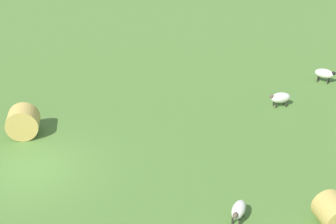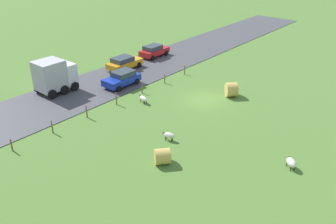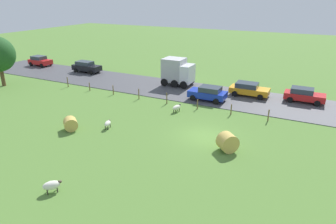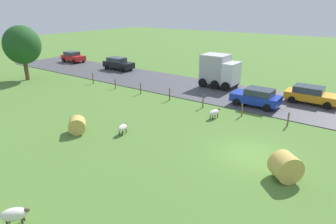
{
  "view_description": "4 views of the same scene",
  "coord_description": "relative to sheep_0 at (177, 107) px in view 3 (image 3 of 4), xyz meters",
  "views": [
    {
      "loc": [
        9.46,
        14.08,
        11.08
      ],
      "look_at": [
        -5.43,
        2.86,
        1.31
      ],
      "focal_mm": 50.87,
      "sensor_mm": 36.0,
      "label": 1
    },
    {
      "loc": [
        -18.27,
        27.16,
        15.06
      ],
      "look_at": [
        -0.44,
        6.06,
        1.09
      ],
      "focal_mm": 38.34,
      "sensor_mm": 36.0,
      "label": 2
    },
    {
      "loc": [
        -21.85,
        -7.5,
        11.2
      ],
      "look_at": [
        0.34,
        3.56,
        1.44
      ],
      "focal_mm": 32.06,
      "sensor_mm": 36.0,
      "label": 3
    },
    {
      "loc": [
        -15.6,
        -5.12,
        8.43
      ],
      "look_at": [
        -0.01,
        6.02,
        1.4
      ],
      "focal_mm": 31.08,
      "sensor_mm": 36.0,
      "label": 4
    }
  ],
  "objects": [
    {
      "name": "fence_post_0",
      "position": [
        1.7,
        -8.77,
        0.11
      ],
      "size": [
        0.12,
        0.12,
        1.16
      ],
      "primitive_type": "cylinder",
      "color": "brown",
      "rests_on": "ground_plane"
    },
    {
      "name": "car_1",
      "position": [
        4.76,
        -1.68,
        0.41
      ],
      "size": [
        2.17,
        4.16,
        1.59
      ],
      "color": "#1933B2",
      "rests_on": "road_strip"
    },
    {
      "name": "car_0",
      "position": [
        8.82,
        19.31,
        0.44
      ],
      "size": [
        2.01,
        4.49,
        1.66
      ],
      "color": "black",
      "rests_on": "road_strip"
    },
    {
      "name": "car_3",
      "position": [
        8.37,
        -5.42,
        0.39
      ],
      "size": [
        2.19,
        4.46,
        1.54
      ],
      "color": "orange",
      "rests_on": "road_strip"
    },
    {
      "name": "car_2",
      "position": [
        8.88,
        -11.35,
        0.4
      ],
      "size": [
        2.07,
        4.22,
        1.56
      ],
      "color": "red",
      "rests_on": "road_strip"
    },
    {
      "name": "fence_post_2",
      "position": [
        1.7,
        -1.61,
        0.05
      ],
      "size": [
        0.12,
        0.12,
        1.04
      ],
      "primitive_type": "cylinder",
      "color": "brown",
      "rests_on": "ground_plane"
    },
    {
      "name": "hay_bale_0",
      "position": [
        -5.71,
        -6.92,
        0.25
      ],
      "size": [
        1.8,
        1.8,
        1.44
      ],
      "primitive_type": "cylinder",
      "rotation": [
        1.57,
        0.0,
        2.37
      ],
      "color": "tan",
      "rests_on": "ground_plane"
    },
    {
      "name": "hay_bale_1",
      "position": [
        -8.15,
        6.51,
        0.11
      ],
      "size": [
        1.6,
        1.6,
        1.16
      ],
      "primitive_type": "cylinder",
      "rotation": [
        1.57,
        0.0,
        2.44
      ],
      "color": "tan",
      "rests_on": "ground_plane"
    },
    {
      "name": "sheep_3",
      "position": [
        -15.48,
        1.1,
        0.01
      ],
      "size": [
        1.13,
        1.07,
        0.75
      ],
      "color": "silver",
      "rests_on": "ground_plane"
    },
    {
      "name": "sheep_0",
      "position": [
        0.0,
        0.0,
        0.0
      ],
      "size": [
        1.28,
        0.68,
        0.7
      ],
      "color": "silver",
      "rests_on": "ground_plane"
    },
    {
      "name": "fence_post_7",
      "position": [
        1.7,
        16.28,
        0.18
      ],
      "size": [
        0.12,
        0.12,
        1.3
      ],
      "primitive_type": "cylinder",
      "color": "brown",
      "rests_on": "ground_plane"
    },
    {
      "name": "truck_0",
      "position": [
        8.74,
        3.95,
        1.39
      ],
      "size": [
        2.73,
        3.85,
        3.46
      ],
      "color": "white",
      "rests_on": "road_strip"
    },
    {
      "name": "fence_post_6",
      "position": [
        1.7,
        12.7,
        0.05
      ],
      "size": [
        0.12,
        0.12,
        1.04
      ],
      "primitive_type": "cylinder",
      "color": "brown",
      "rests_on": "ground_plane"
    },
    {
      "name": "fence_post_5",
      "position": [
        1.7,
        9.13,
        0.1
      ],
      "size": [
        0.12,
        0.12,
        1.15
      ],
      "primitive_type": "cylinder",
      "color": "brown",
      "rests_on": "ground_plane"
    },
    {
      "name": "fence_post_4",
      "position": [
        1.7,
        5.55,
        0.14
      ],
      "size": [
        0.12,
        0.12,
        1.22
      ],
      "primitive_type": "cylinder",
      "color": "brown",
      "rests_on": "ground_plane"
    },
    {
      "name": "fence_post_1",
      "position": [
        1.7,
        -5.19,
        0.07
      ],
      "size": [
        0.12,
        0.12,
        1.09
      ],
      "primitive_type": "cylinder",
      "color": "brown",
      "rests_on": "ground_plane"
    },
    {
      "name": "car_4",
      "position": [
        8.9,
        29.26,
        0.42
      ],
      "size": [
        2.06,
        3.84,
        1.6
      ],
      "color": "red",
      "rests_on": "road_strip"
    },
    {
      "name": "ground_plane",
      "position": [
        -4.09,
        -4.44,
        -0.47
      ],
      "size": [
        160.0,
        160.0,
        0.0
      ],
      "primitive_type": "plane",
      "color": "#517A33"
    },
    {
      "name": "sheep_1",
      "position": [
        -6.44,
        3.78,
        0.0
      ],
      "size": [
        1.1,
        0.67,
        0.7
      ],
      "color": "silver",
      "rests_on": "ground_plane"
    },
    {
      "name": "fence_post_3",
      "position": [
        1.7,
        1.97,
        0.15
      ],
      "size": [
        0.12,
        0.12,
        1.26
      ],
      "primitive_type": "cylinder",
      "color": "brown",
      "rests_on": "ground_plane"
    },
    {
      "name": "road_strip",
      "position": [
        6.82,
        -4.44,
        -0.44
      ],
      "size": [
        8.0,
        80.0,
        0.06
      ],
      "primitive_type": "cube",
      "color": "#47474C",
      "rests_on": "ground_plane"
    }
  ]
}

